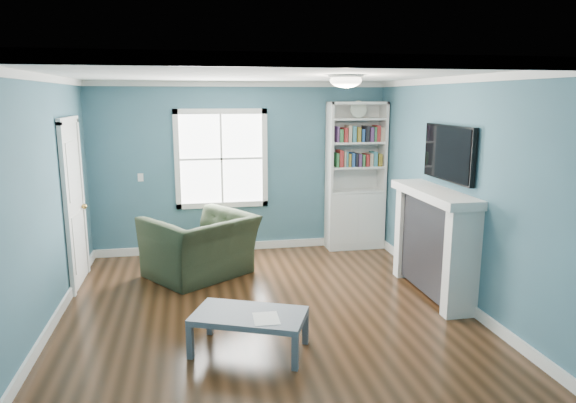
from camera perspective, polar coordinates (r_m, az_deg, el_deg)
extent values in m
plane|color=black|center=(5.86, -2.47, -12.29)|extent=(5.00, 5.00, 0.00)
plane|color=#395E6F|center=(7.92, -5.21, 3.73)|extent=(4.50, 0.00, 4.50)
plane|color=#395E6F|center=(3.10, 4.20, -8.55)|extent=(4.50, 0.00, 4.50)
plane|color=#395E6F|center=(5.61, -25.95, -0.58)|extent=(0.00, 5.00, 5.00)
plane|color=#395E6F|center=(6.20, 18.47, 1.03)|extent=(0.00, 5.00, 5.00)
plane|color=white|center=(5.37, -2.71, 14.02)|extent=(5.00, 5.00, 0.00)
cube|color=white|center=(8.16, -5.04, -4.94)|extent=(4.50, 0.03, 0.12)
cube|color=white|center=(5.97, -24.75, -12.30)|extent=(0.03, 5.00, 0.12)
cube|color=white|center=(6.52, 17.66, -9.76)|extent=(0.03, 5.00, 0.12)
cube|color=white|center=(7.83, -5.36, 12.88)|extent=(4.50, 0.04, 0.08)
cube|color=white|center=(2.94, 4.47, 15.35)|extent=(4.50, 0.04, 0.08)
cube|color=white|center=(5.51, -26.91, 12.35)|extent=(0.04, 5.00, 0.08)
cube|color=white|center=(6.10, 19.07, 12.74)|extent=(0.04, 5.00, 0.08)
cube|color=white|center=(7.87, -7.41, 4.73)|extent=(1.24, 0.01, 1.34)
cube|color=white|center=(7.84, -12.23, 4.55)|extent=(0.08, 0.06, 1.50)
cube|color=white|center=(7.92, -2.61, 4.86)|extent=(0.08, 0.06, 1.50)
cube|color=white|center=(7.97, -7.27, -0.35)|extent=(1.40, 0.06, 0.08)
cube|color=white|center=(7.81, -7.53, 9.90)|extent=(1.40, 0.06, 0.08)
cube|color=white|center=(7.86, -7.40, 4.72)|extent=(1.24, 0.03, 0.03)
cube|color=white|center=(7.86, -7.40, 4.72)|extent=(0.03, 0.03, 1.34)
cube|color=silver|center=(8.24, 7.39, -2.03)|extent=(0.90, 0.35, 0.90)
cube|color=silver|center=(7.93, 4.64, 5.93)|extent=(0.04, 0.35, 1.40)
cube|color=silver|center=(8.20, 10.47, 5.96)|extent=(0.04, 0.35, 1.40)
cube|color=silver|center=(8.21, 7.24, 6.06)|extent=(0.90, 0.02, 1.40)
cube|color=silver|center=(8.02, 7.73, 10.79)|extent=(0.90, 0.35, 0.04)
cube|color=silver|center=(8.14, 7.48, 1.19)|extent=(0.84, 0.33, 0.03)
cube|color=silver|center=(8.09, 7.55, 3.84)|extent=(0.84, 0.33, 0.03)
cube|color=silver|center=(8.05, 7.62, 6.52)|extent=(0.84, 0.33, 0.03)
cube|color=silver|center=(8.02, 7.69, 9.08)|extent=(0.84, 0.33, 0.03)
cube|color=#33723F|center=(8.05, 7.61, 4.70)|extent=(0.70, 0.25, 0.22)
cube|color=maroon|center=(8.02, 7.69, 7.40)|extent=(0.70, 0.25, 0.22)
cylinder|color=beige|center=(7.97, 7.83, 10.11)|extent=(0.26, 0.06, 0.26)
cube|color=black|center=(6.45, 15.97, -4.82)|extent=(0.30, 1.20, 1.10)
cube|color=black|center=(6.50, 15.71, -6.53)|extent=(0.22, 0.65, 0.70)
cube|color=silver|center=(5.88, 18.73, -6.58)|extent=(0.36, 0.16, 1.20)
cube|color=silver|center=(7.02, 13.38, -3.36)|extent=(0.36, 0.16, 1.20)
cube|color=silver|center=(6.29, 15.97, 0.85)|extent=(0.44, 1.58, 0.10)
cube|color=black|center=(6.29, 17.43, 5.15)|extent=(0.06, 1.10, 0.65)
cube|color=silver|center=(6.99, -22.67, -0.43)|extent=(0.04, 0.80, 2.05)
cube|color=white|center=(6.56, -23.36, -1.22)|extent=(0.05, 0.08, 2.13)
cube|color=white|center=(7.43, -21.91, 0.27)|extent=(0.05, 0.08, 2.13)
cube|color=white|center=(6.87, -23.27, 8.30)|extent=(0.05, 0.98, 0.08)
sphere|color=#BF8C3F|center=(7.29, -21.69, -0.51)|extent=(0.07, 0.07, 0.07)
ellipsoid|color=white|center=(5.66, 6.44, 13.22)|extent=(0.34, 0.34, 0.15)
cylinder|color=white|center=(5.67, 6.45, 13.68)|extent=(0.38, 0.38, 0.03)
cube|color=white|center=(7.91, -16.06, 2.59)|extent=(0.08, 0.01, 0.12)
imported|color=black|center=(6.93, -9.76, -3.78)|extent=(1.52, 1.41, 1.11)
cube|color=#535A64|center=(4.96, -10.83, -15.08)|extent=(0.07, 0.07, 0.32)
cube|color=#535A64|center=(4.69, 0.80, -16.48)|extent=(0.07, 0.07, 0.32)
cube|color=#535A64|center=(5.38, -8.68, -12.78)|extent=(0.07, 0.07, 0.32)
cube|color=#535A64|center=(5.14, 1.95, -13.86)|extent=(0.07, 0.07, 0.32)
cube|color=#545C6D|center=(4.94, -4.34, -12.57)|extent=(1.18, 0.93, 0.06)
cube|color=white|center=(4.81, -2.45, -12.85)|extent=(0.24, 0.30, 0.00)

